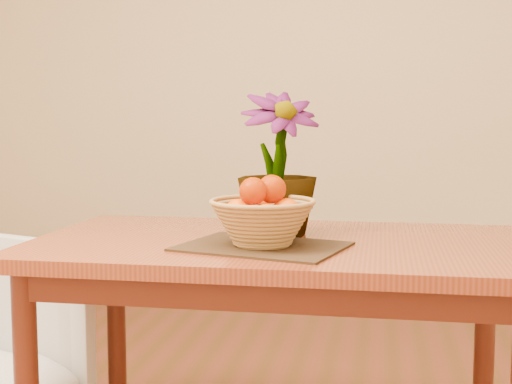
# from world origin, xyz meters

# --- Properties ---
(wall_back) EXTENTS (4.00, 0.02, 2.70)m
(wall_back) POSITION_xyz_m (0.00, 2.25, 1.35)
(wall_back) COLOR #F2E5B8
(wall_back) RESTS_ON floor
(table) EXTENTS (1.40, 0.80, 0.75)m
(table) POSITION_xyz_m (0.00, 0.30, 0.66)
(table) COLOR maroon
(table) RESTS_ON floor
(placemat) EXTENTS (0.49, 0.41, 0.01)m
(placemat) POSITION_xyz_m (-0.03, 0.17, 0.75)
(placemat) COLOR #332212
(placemat) RESTS_ON table
(wicker_basket) EXTENTS (0.29, 0.29, 0.12)m
(wicker_basket) POSITION_xyz_m (-0.03, 0.17, 0.81)
(wicker_basket) COLOR #AE8648
(wicker_basket) RESTS_ON placemat
(orange_pile) EXTENTS (0.20, 0.19, 0.14)m
(orange_pile) POSITION_xyz_m (-0.03, 0.17, 0.87)
(orange_pile) COLOR #FE4504
(orange_pile) RESTS_ON wicker_basket
(potted_plant) EXTENTS (0.32, 0.32, 0.43)m
(potted_plant) POSITION_xyz_m (-0.02, 0.39, 0.96)
(potted_plant) COLOR #164313
(potted_plant) RESTS_ON table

